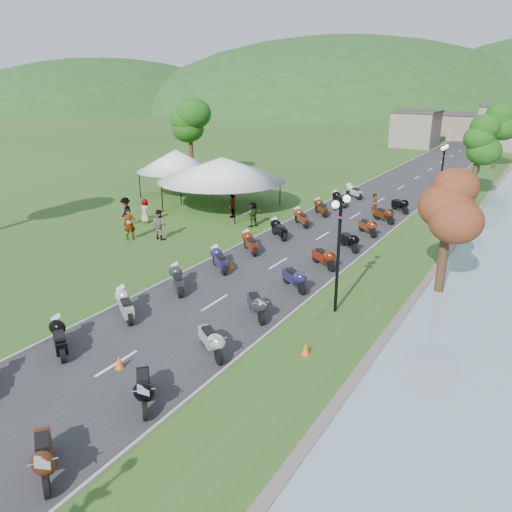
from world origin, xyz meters
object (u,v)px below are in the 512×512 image
Objects in this scene: pedestrian_b at (160,239)px; pedestrian_c at (127,225)px; vendor_tent_main at (222,183)px; pedestrian_a at (131,239)px.

pedestrian_b is 0.97× the size of pedestrian_c.
vendor_tent_main reaches higher than pedestrian_a.
vendor_tent_main is 3.34× the size of pedestrian_a.
vendor_tent_main is 3.36× the size of pedestrian_c.
vendor_tent_main is 8.30m from pedestrian_c.
pedestrian_c is (-4.08, 1.18, 0.00)m from pedestrian_b.
vendor_tent_main is 9.97m from pedestrian_a.
pedestrian_b is (1.52, 1.07, 0.00)m from pedestrian_a.
pedestrian_a is 3.41m from pedestrian_c.
pedestrian_c is (-2.91, -7.51, -2.00)m from vendor_tent_main.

